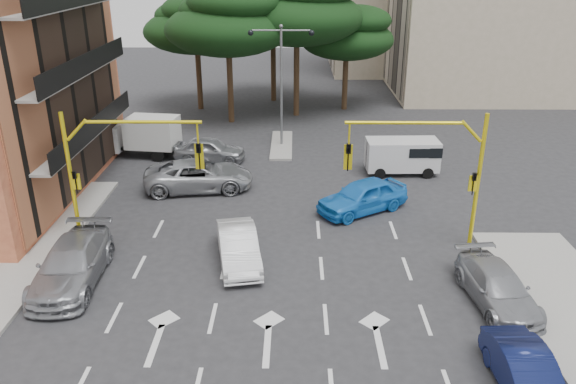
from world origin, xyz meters
name	(u,v)px	position (x,y,z in m)	size (l,w,h in m)	color
ground	(273,268)	(0.00, 0.00, 0.00)	(120.00, 120.00, 0.00)	#28282B
median_strip	(282,145)	(0.00, 16.00, 0.07)	(1.40, 6.00, 0.15)	gray
pine_left_near	(228,19)	(-3.94, 21.96, 7.60)	(9.15, 9.15, 10.23)	#382616
pine_center	(298,7)	(1.06, 23.96, 8.30)	(9.98, 9.98, 11.16)	#382616
pine_left_far	(196,23)	(-6.94, 25.96, 6.91)	(8.32, 8.32, 9.30)	#382616
pine_right	(348,32)	(5.06, 25.96, 6.22)	(7.49, 7.49, 8.37)	#382616
pine_back	(273,11)	(-0.94, 28.96, 7.60)	(9.15, 9.15, 10.23)	#382616
signal_mast_right	(437,163)	(6.80, 1.99, 3.88)	(5.79, 0.37, 6.00)	yellow
signal_mast_left	(111,162)	(-6.80, 1.99, 3.88)	(5.79, 0.37, 6.00)	yellow
street_lamp_center	(281,65)	(0.00, 16.00, 5.43)	(4.16, 0.36, 7.77)	slate
car_white_hatch	(238,247)	(-1.43, 0.44, 0.73)	(1.54, 4.41, 1.45)	silver
car_blue_compact	(362,196)	(4.26, 5.62, 0.81)	(1.92, 4.76, 1.62)	blue
car_silver_wagon	(72,264)	(-7.75, -1.17, 0.80)	(2.23, 5.49, 1.59)	gray
car_silver_cross_a	(199,175)	(-4.33, 8.38, 0.81)	(2.69, 5.82, 1.62)	#9C9FA4
car_silver_cross_b	(210,149)	(-4.39, 13.00, 0.75)	(1.77, 4.39, 1.50)	#96999E
car_navy_parked	(527,375)	(7.60, -7.08, 0.67)	(1.41, 4.06, 1.34)	#0C133F
car_silver_parked	(498,288)	(8.29, -2.46, 0.68)	(1.89, 4.66, 1.35)	gray
van_white	(402,156)	(7.13, 11.00, 1.03)	(1.87, 4.14, 2.07)	silver
box_truck_a	(139,136)	(-9.00, 13.99, 1.26)	(2.16, 5.14, 2.53)	white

